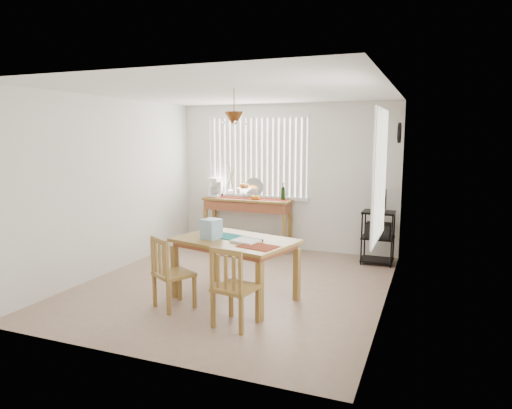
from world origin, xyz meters
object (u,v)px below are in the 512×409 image
at_px(dining_table, 235,246).
at_px(chair_right, 234,288).
at_px(cart_items, 379,201).
at_px(sideboard, 248,211).
at_px(chair_left, 171,273).
at_px(wire_cart, 378,232).

height_order(dining_table, chair_right, chair_right).
bearing_deg(cart_items, sideboard, 175.53).
relative_size(cart_items, chair_left, 0.40).
distance_m(sideboard, chair_right, 3.50).
height_order(cart_items, chair_left, cart_items).
bearing_deg(sideboard, wire_cart, -4.69).
relative_size(wire_cart, dining_table, 0.52).
xyz_separation_m(wire_cart, chair_right, (-1.14, -3.09, -0.07)).
distance_m(cart_items, dining_table, 2.76).
bearing_deg(wire_cart, sideboard, 175.31).
relative_size(dining_table, chair_left, 1.87).
relative_size(wire_cart, chair_right, 0.95).
bearing_deg(chair_left, chair_right, -13.68).
height_order(sideboard, dining_table, sideboard).
bearing_deg(sideboard, chair_right, -70.06).
distance_m(cart_items, chair_left, 3.58).
distance_m(wire_cart, dining_table, 2.74).
height_order(sideboard, chair_right, sideboard).
xyz_separation_m(cart_items, chair_left, (-2.05, -2.88, -0.58)).
distance_m(sideboard, dining_table, 2.64).
bearing_deg(cart_items, dining_table, -122.49).
relative_size(sideboard, dining_table, 1.00).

